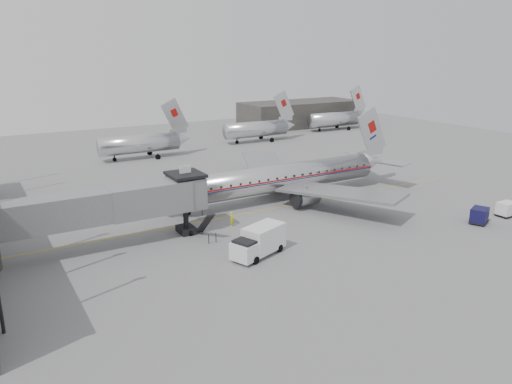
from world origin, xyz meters
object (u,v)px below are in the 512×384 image
Objects in this scene: ramp_worker at (232,219)px; service_van at (259,241)px; baggage_cart_white at (506,209)px; baggage_cart_navy at (479,215)px; airliner at (285,177)px.

service_van is at bearing -133.02° from ramp_worker.
service_van is at bearing 170.29° from baggage_cart_white.
baggage_cart_white is at bearing -23.83° from baggage_cart_navy.
airliner reaches higher than service_van.
airliner is at bearing 132.33° from baggage_cart_white.
baggage_cart_navy is (13.06, -19.01, -1.82)m from airliner.
ramp_worker is at bearing -151.86° from airliner.
baggage_cart_navy is at bearing 179.02° from baggage_cart_white.
airliner is at bearing 28.08° from service_van.
airliner is 23.14m from baggage_cart_navy.
airliner is 5.59× the size of service_van.
service_van is 30.72m from baggage_cart_white.
service_van is 2.87× the size of baggage_cart_white.
airliner reaches higher than baggage_cart_navy.
baggage_cart_white is at bearing -56.90° from ramp_worker.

